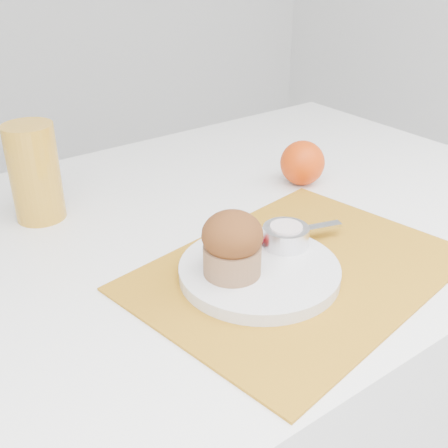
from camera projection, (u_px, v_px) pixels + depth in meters
table at (221, 387)px, 1.10m from camera, size 1.20×0.80×0.75m
placemat at (298, 270)px, 0.78m from camera, size 0.49×0.39×0.00m
plate at (259, 271)px, 0.76m from camera, size 0.26×0.26×0.02m
ramekin at (286, 236)px, 0.79m from camera, size 0.07×0.07×0.03m
cream at (286, 228)px, 0.79m from camera, size 0.05×0.05×0.01m
raspberry_near at (255, 243)px, 0.79m from camera, size 0.02×0.02×0.02m
raspberry_far at (264, 239)px, 0.80m from camera, size 0.02×0.02×0.02m
butter_knife at (283, 233)px, 0.83m from camera, size 0.19×0.07×0.00m
orange at (302, 163)px, 1.02m from camera, size 0.08×0.08×0.08m
juice_glass at (35, 173)px, 0.88m from camera, size 0.08×0.08×0.16m
muffin at (232, 244)px, 0.72m from camera, size 0.08×0.08×0.09m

